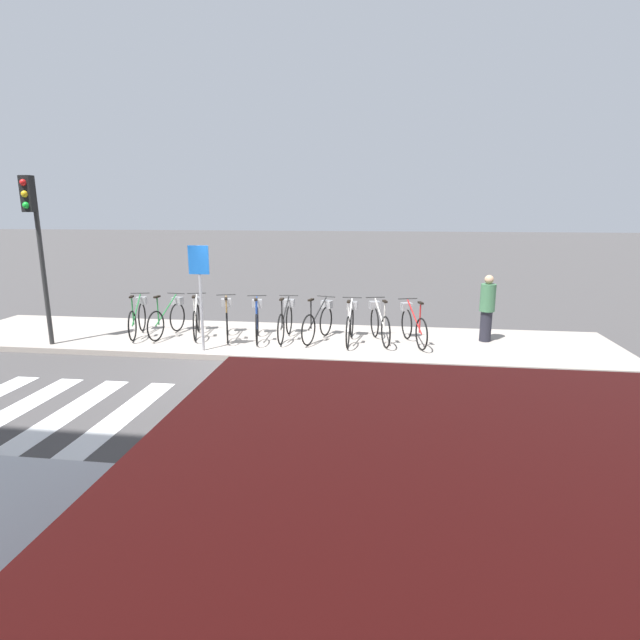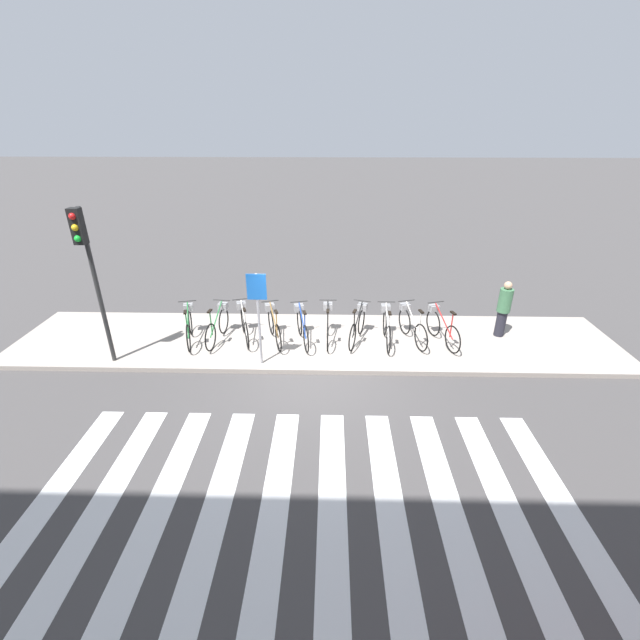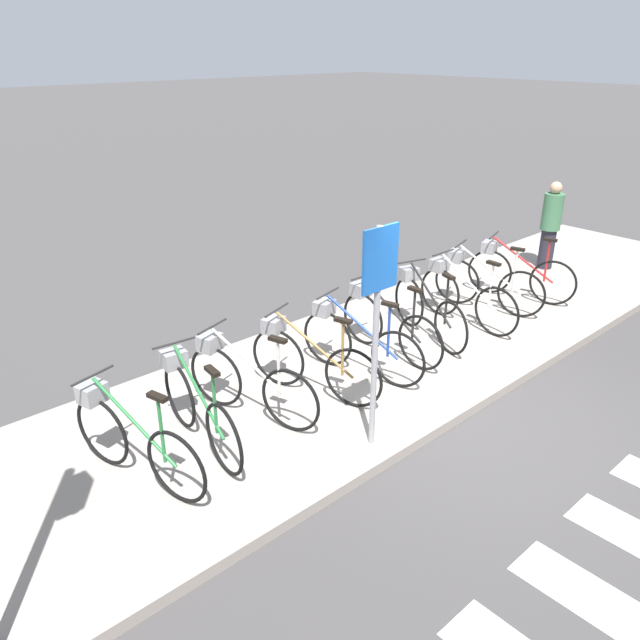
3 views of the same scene
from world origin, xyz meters
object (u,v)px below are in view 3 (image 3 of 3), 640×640
parked_bicycle_1 (196,404)px  sign_post (378,303)px  parked_bicycle_5 (386,321)px  parked_bicycle_9 (515,270)px  pedestrian (550,224)px  parked_bicycle_2 (245,378)px  parked_bicycle_0 (130,436)px  parked_bicycle_6 (426,305)px  parked_bicycle_4 (355,340)px  parked_bicycle_7 (463,293)px  parked_bicycle_8 (483,281)px  parked_bicycle_3 (308,358)px

parked_bicycle_1 → sign_post: (1.30, -1.20, 1.09)m
parked_bicycle_5 → parked_bicycle_9: (2.95, -0.06, 0.00)m
pedestrian → parked_bicycle_2: bearing=-177.3°
parked_bicycle_0 → parked_bicycle_6: bearing=1.9°
parked_bicycle_0 → parked_bicycle_4: size_ratio=1.00×
parked_bicycle_7 → parked_bicycle_8: (0.66, 0.10, 0.00)m
parked_bicycle_4 → parked_bicycle_9: size_ratio=1.01×
parked_bicycle_1 → parked_bicycle_7: bearing=-0.1°
pedestrian → sign_post: bearing=-165.4°
parked_bicycle_5 → parked_bicycle_7: same height
parked_bicycle_6 → pedestrian: size_ratio=1.06×
parked_bicycle_7 → sign_post: sign_post is taller
parked_bicycle_3 → parked_bicycle_6: same height
parked_bicycle_0 → parked_bicycle_5: 3.63m
parked_bicycle_7 → parked_bicycle_9: size_ratio=1.04×
parked_bicycle_1 → pedestrian: size_ratio=1.09×
parked_bicycle_6 → parked_bicycle_7: size_ratio=0.96×
parked_bicycle_0 → parked_bicycle_9: 6.58m
parked_bicycle_0 → parked_bicycle_3: (2.21, 0.06, 0.00)m
parked_bicycle_5 → parked_bicycle_9: size_ratio=1.04×
parked_bicycle_1 → sign_post: 2.08m
parked_bicycle_5 → pedestrian: bearing=4.2°
parked_bicycle_1 → parked_bicycle_6: (3.67, 0.07, 0.00)m
parked_bicycle_1 → parked_bicycle_8: 5.07m
parked_bicycle_2 → parked_bicycle_5: size_ratio=0.96×
parked_bicycle_3 → parked_bicycle_9: size_ratio=0.99×
parked_bicycle_1 → parked_bicycle_2: size_ratio=1.03×
parked_bicycle_6 → parked_bicycle_8: 1.39m
parked_bicycle_2 → parked_bicycle_9: (5.16, -0.08, 0.00)m
parked_bicycle_2 → parked_bicycle_8: size_ratio=0.99×
parked_bicycle_0 → parked_bicycle_5: same height
parked_bicycle_0 → sign_post: sign_post is taller
parked_bicycle_6 → pedestrian: bearing=5.3°
parked_bicycle_7 → parked_bicycle_1: bearing=179.9°
parked_bicycle_9 → pedestrian: size_ratio=1.06×
parked_bicycle_0 → parked_bicycle_3: same height
parked_bicycle_3 → parked_bicycle_7: (2.94, 0.01, 0.00)m
parked_bicycle_9 → sign_post: bearing=-165.0°
parked_bicycle_1 → parked_bicycle_6: bearing=1.0°
parked_bicycle_6 → pedestrian: (3.85, 0.35, 0.35)m
parked_bicycle_6 → parked_bicycle_1: bearing=-179.0°
parked_bicycle_1 → parked_bicycle_3: 1.46m
parked_bicycle_3 → pedestrian: pedestrian is taller
parked_bicycle_3 → parked_bicycle_2: bearing=172.2°
parked_bicycle_1 → sign_post: bearing=-42.7°
parked_bicycle_6 → parked_bicycle_7: bearing=-5.9°
parked_bicycle_2 → pedestrian: (6.85, 0.33, 0.35)m
pedestrian → parked_bicycle_9: bearing=-166.6°
parked_bicycle_0 → parked_bicycle_8: (5.81, 0.18, 0.00)m
parked_bicycle_6 → parked_bicycle_7: same height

